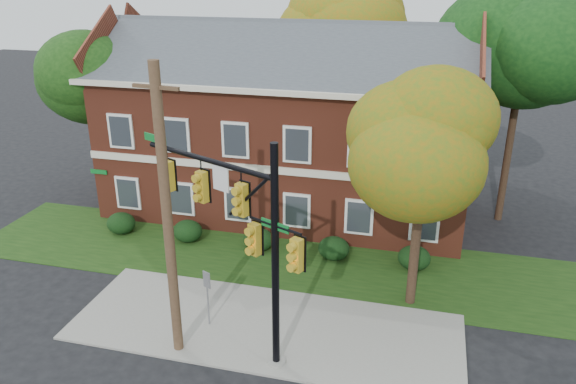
% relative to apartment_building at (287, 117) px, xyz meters
% --- Properties ---
extents(ground, '(120.00, 120.00, 0.00)m').
position_rel_apartment_building_xyz_m(ground, '(2.00, -11.95, -4.99)').
color(ground, black).
rests_on(ground, ground).
extents(sidewalk, '(14.00, 5.00, 0.08)m').
position_rel_apartment_building_xyz_m(sidewalk, '(2.00, -10.95, -4.95)').
color(sidewalk, gray).
rests_on(sidewalk, ground).
extents(grass_strip, '(30.00, 6.00, 0.04)m').
position_rel_apartment_building_xyz_m(grass_strip, '(2.00, -5.95, -4.97)').
color(grass_strip, '#193811').
rests_on(grass_strip, ground).
extents(apartment_building, '(18.80, 8.80, 9.74)m').
position_rel_apartment_building_xyz_m(apartment_building, '(0.00, 0.00, 0.00)').
color(apartment_building, maroon).
rests_on(apartment_building, ground).
extents(hedge_far_left, '(1.40, 1.26, 1.05)m').
position_rel_apartment_building_xyz_m(hedge_far_left, '(-7.00, -5.25, -4.46)').
color(hedge_far_left, black).
rests_on(hedge_far_left, ground).
extents(hedge_left, '(1.40, 1.26, 1.05)m').
position_rel_apartment_building_xyz_m(hedge_left, '(-3.50, -5.25, -4.46)').
color(hedge_left, black).
rests_on(hedge_left, ground).
extents(hedge_center, '(1.40, 1.26, 1.05)m').
position_rel_apartment_building_xyz_m(hedge_center, '(0.00, -5.25, -4.46)').
color(hedge_center, black).
rests_on(hedge_center, ground).
extents(hedge_right, '(1.40, 1.26, 1.05)m').
position_rel_apartment_building_xyz_m(hedge_right, '(3.50, -5.25, -4.46)').
color(hedge_right, black).
rests_on(hedge_right, ground).
extents(hedge_far_right, '(1.40, 1.26, 1.05)m').
position_rel_apartment_building_xyz_m(hedge_far_right, '(7.00, -5.25, -4.46)').
color(hedge_far_right, black).
rests_on(hedge_far_right, ground).
extents(tree_near_right, '(4.50, 4.25, 8.58)m').
position_rel_apartment_building_xyz_m(tree_near_right, '(7.22, -8.09, 1.68)').
color(tree_near_right, black).
rests_on(tree_near_right, ground).
extents(tree_left_rear, '(5.40, 5.10, 8.88)m').
position_rel_apartment_building_xyz_m(tree_left_rear, '(-9.73, -1.12, 1.69)').
color(tree_left_rear, black).
rests_on(tree_left_rear, ground).
extents(tree_right_rear, '(6.30, 5.95, 10.62)m').
position_rel_apartment_building_xyz_m(tree_right_rear, '(11.31, 0.86, 3.13)').
color(tree_right_rear, black).
rests_on(tree_right_rear, ground).
extents(tree_far_rear, '(6.84, 6.46, 11.52)m').
position_rel_apartment_building_xyz_m(tree_far_rear, '(1.34, 7.84, 3.86)').
color(tree_far_rear, black).
rests_on(tree_far_rear, ground).
extents(traffic_signal, '(6.31, 2.93, 7.62)m').
position_rel_apartment_building_xyz_m(traffic_signal, '(1.68, -12.22, -0.26)').
color(traffic_signal, gray).
rests_on(traffic_signal, ground).
extents(utility_pole, '(1.52, 0.36, 9.77)m').
position_rel_apartment_building_xyz_m(utility_pole, '(-0.50, -12.86, -0.03)').
color(utility_pole, '#4A3422').
rests_on(utility_pole, ground).
extents(sign_post, '(0.31, 0.17, 2.24)m').
position_rel_apartment_building_xyz_m(sign_post, '(-0.00, -11.32, -3.47)').
color(sign_post, slate).
rests_on(sign_post, ground).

